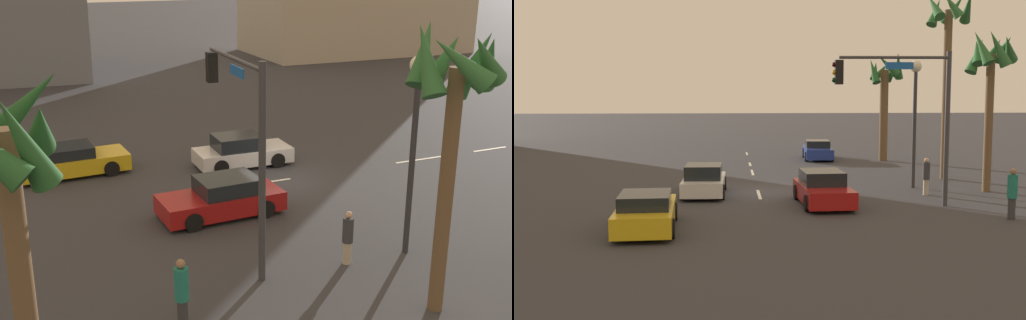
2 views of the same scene
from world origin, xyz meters
The scene contains 16 objects.
ground_plane centered at (0.00, 0.00, 0.00)m, with size 220.00×220.00×0.00m, color #333338.
lane_stripe_0 centered at (-18.00, 0.00, 0.01)m, with size 2.18×0.14×0.01m, color silver.
lane_stripe_1 centered at (-11.07, 0.00, 0.01)m, with size 1.93×0.14×0.01m, color silver.
lane_stripe_2 centered at (-6.98, 0.00, 0.01)m, with size 2.47×0.14×0.01m, color silver.
lane_stripe_3 centered at (0.70, 0.00, 0.01)m, with size 2.51×0.14×0.01m, color silver.
car_0 centered at (3.34, 2.47, 0.63)m, with size 4.38×2.10×1.37m.
car_1 centered at (7.56, -4.08, 0.60)m, with size 4.57×2.14×1.27m.
car_2 centered at (-13.83, 4.73, 0.60)m, with size 4.45×2.11×1.29m.
car_3 centered at (0.62, -2.44, 0.63)m, with size 4.17×1.97×1.38m.
traffic_signal centered at (3.91, 5.76, 4.16)m, with size 0.44×4.71×6.16m.
streetlamp centered at (-0.80, 7.46, 4.25)m, with size 0.56×0.56×6.05m.
pedestrian_0 centered at (6.73, 8.79, 0.98)m, with size 0.38×0.38×1.85m.
pedestrian_1 centered at (1.27, 7.42, 0.88)m, with size 0.42×0.42×1.66m.
palm_tree_0 centered at (0.53, 10.49, 5.71)m, with size 2.51×2.52×7.37m.
palm_tree_1 centered at (-3.74, 10.03, 7.23)m, with size 2.46×2.62×9.77m.
palm_tree_3 centered at (-12.55, 9.01, 4.95)m, with size 2.48×2.72×7.23m.
Camera 2 is at (27.87, -1.32, 4.53)m, focal length 43.25 mm.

